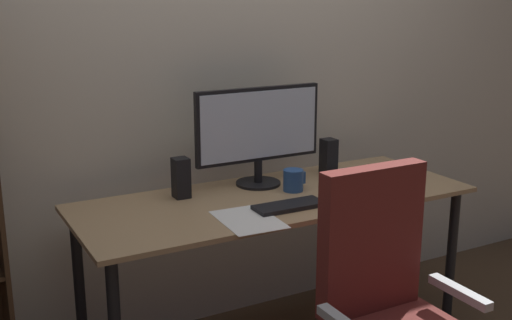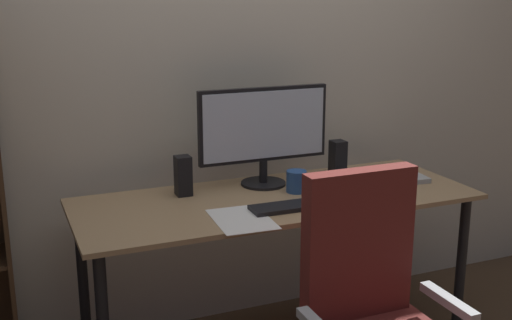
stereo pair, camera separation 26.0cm
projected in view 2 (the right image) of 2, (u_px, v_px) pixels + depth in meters
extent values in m
cube|color=beige|center=(234.00, 53.00, 2.99)|extent=(6.40, 0.10, 2.60)
cube|color=tan|center=(277.00, 199.00, 2.69)|extent=(1.69, 0.64, 0.02)
cylinder|color=black|center=(460.00, 273.00, 2.85)|extent=(0.04, 0.04, 0.72)
cylinder|color=black|center=(83.00, 286.00, 2.73)|extent=(0.04, 0.04, 0.72)
cylinder|color=black|center=(393.00, 234.00, 3.31)|extent=(0.04, 0.04, 0.72)
cylinder|color=black|center=(263.00, 183.00, 2.86)|extent=(0.20, 0.20, 0.01)
cylinder|color=black|center=(263.00, 171.00, 2.84)|extent=(0.04, 0.04, 0.10)
cube|color=black|center=(263.00, 124.00, 2.79)|extent=(0.60, 0.03, 0.33)
cube|color=silver|center=(265.00, 125.00, 2.78)|extent=(0.57, 0.01, 0.30)
cube|color=black|center=(286.00, 207.00, 2.53)|extent=(0.29, 0.12, 0.02)
cube|color=black|center=(336.00, 197.00, 2.63)|extent=(0.07, 0.10, 0.03)
cylinder|color=#285193|center=(296.00, 181.00, 2.74)|extent=(0.09, 0.09, 0.09)
cube|color=#285193|center=(307.00, 179.00, 2.76)|extent=(0.02, 0.01, 0.05)
cube|color=#B7BABC|center=(387.00, 177.00, 2.93)|extent=(0.34, 0.26, 0.02)
cube|color=black|center=(183.00, 176.00, 2.69)|extent=(0.06, 0.07, 0.17)
cube|color=black|center=(338.00, 159.00, 2.97)|extent=(0.06, 0.07, 0.17)
cube|color=white|center=(242.00, 219.00, 2.42)|extent=(0.23, 0.31, 0.00)
cube|color=maroon|center=(358.00, 244.00, 2.15)|extent=(0.40, 0.07, 0.52)
cube|color=#B7BABC|center=(449.00, 301.00, 2.12)|extent=(0.04, 0.26, 0.03)
cube|color=#4C331E|center=(3.00, 202.00, 2.54)|extent=(0.02, 0.28, 1.54)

